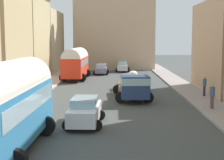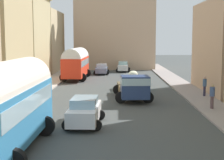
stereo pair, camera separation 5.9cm
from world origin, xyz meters
TOP-DOWN VIEW (x-y plane):
  - ground_plane at (0.00, 27.00)m, footprint 154.00×154.00m
  - sidewalk_left at (-7.25, 27.00)m, footprint 2.50×70.00m
  - sidewalk_right at (7.25, 27.00)m, footprint 2.50×70.00m
  - building_left_3 at (-11.41, 35.97)m, footprint 6.39×9.38m
  - building_left_4 at (-11.16, 46.66)m, footprint 5.31×11.55m
  - distant_church at (0.00, 52.44)m, footprint 13.17×6.77m
  - parked_bus_0 at (-4.47, 9.45)m, footprint 3.30×8.30m
  - parked_bus_1 at (-4.72, 36.97)m, footprint 3.27×8.90m
  - cargo_truck_0 at (1.66, 22.31)m, footprint 3.22×7.01m
  - car_0 at (1.70, 28.56)m, footprint 2.30×4.05m
  - car_1 at (1.35, 47.05)m, footprint 2.25×4.30m
  - car_2 at (-1.49, 14.24)m, footprint 2.28×4.20m
  - car_3 at (-1.80, 42.97)m, footprint 2.20×3.90m
  - pedestrian_0 at (7.82, 23.57)m, footprint 0.43×0.43m
  - pedestrian_1 at (6.99, 18.32)m, footprint 0.47×0.47m

SIDE VIEW (x-z plane):
  - ground_plane at x=0.00m, z-range 0.00..0.00m
  - sidewalk_left at x=-7.25m, z-range 0.00..0.14m
  - sidewalk_right at x=7.25m, z-range 0.00..0.14m
  - car_0 at x=1.70m, z-range 0.01..1.43m
  - car_3 at x=-1.80m, z-range 0.01..1.50m
  - car_2 at x=-1.49m, z-range 0.01..1.61m
  - car_1 at x=1.35m, z-range 0.00..1.63m
  - pedestrian_0 at x=7.82m, z-range 0.14..1.97m
  - pedestrian_1 at x=6.99m, z-range 0.13..1.99m
  - cargo_truck_0 at x=1.66m, z-range -0.03..2.35m
  - parked_bus_1 at x=-4.72m, z-range 0.21..4.08m
  - parked_bus_0 at x=-4.47m, z-range 0.22..4.20m
  - building_left_4 at x=-11.16m, z-range 0.00..9.22m
  - building_left_3 at x=-11.41m, z-range 0.03..10.63m
  - distant_church at x=0.00m, z-range -2.93..17.21m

